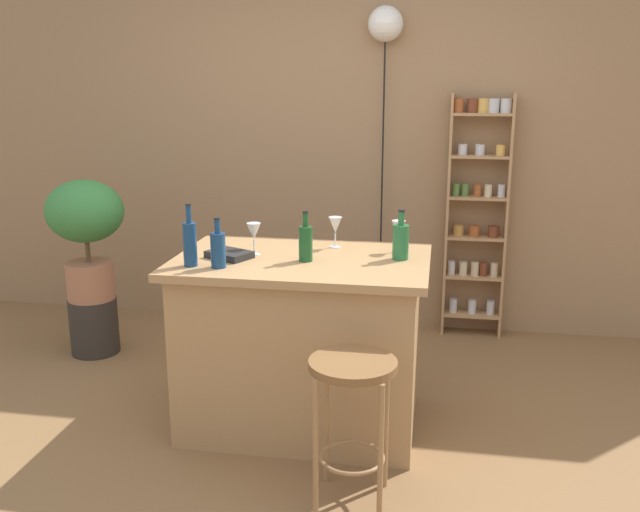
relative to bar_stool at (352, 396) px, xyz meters
The scene contains 16 objects.
ground 0.70m from the bar_stool, 133.57° to the left, with size 12.00×12.00×0.00m, color brown.
back_wall 2.51m from the bar_stool, 98.50° to the left, with size 6.40×0.10×2.80m, color #997551.
kitchen_counter 0.75m from the bar_stool, 117.52° to the left, with size 1.27×0.84×0.90m.
bar_stool is the anchor object (origin of this frame).
spice_shelf 2.29m from the bar_stool, 75.12° to the left, with size 0.41×0.14×1.68m.
plant_stool 2.37m from the bar_stool, 143.83° to the left, with size 0.31×0.31×0.37m, color #2D2823.
potted_plant 2.38m from the bar_stool, 143.83° to the left, with size 0.50×0.45×0.78m.
bottle_soda_blue 1.08m from the bar_stool, 153.15° to the left, with size 0.07×0.07×0.30m.
bottle_spirits_clear 0.89m from the bar_stool, 78.90° to the left, with size 0.08×0.08×0.25m.
bottle_vinegar 0.85m from the bar_stool, 117.25° to the left, with size 0.07×0.07×0.25m.
bottle_olive_oil 0.96m from the bar_stool, 148.95° to the left, with size 0.07×0.07×0.24m.
wine_glass_left 1.08m from the bar_stool, 103.14° to the left, with size 0.07×0.07×0.16m.
wine_glass_center 1.05m from the bar_stool, 130.85° to the left, with size 0.07×0.07×0.16m.
wine_glass_right 1.03m from the bar_stool, 82.14° to the left, with size 0.07×0.07×0.16m.
cookbook 1.02m from the bar_stool, 139.36° to the left, with size 0.21×0.15×0.04m, color black.
pendant_globe_light 2.73m from the bar_stool, 92.04° to the left, with size 0.23×0.23×2.24m.
Camera 1 is at (0.67, -3.02, 1.78)m, focal length 39.31 mm.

